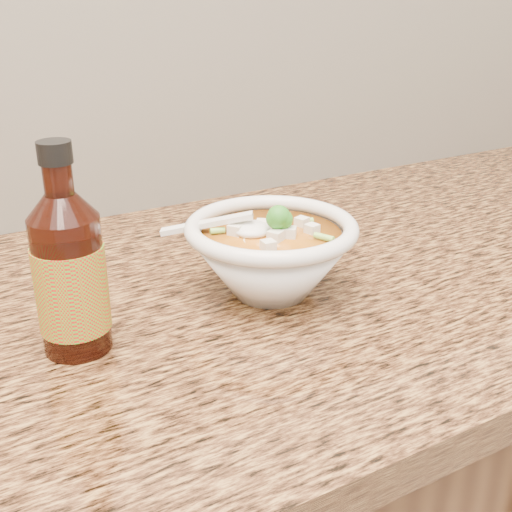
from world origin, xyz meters
TOP-DOWN VIEW (x-y plane):
  - soup_bowl at (0.37, 1.63)m, footprint 0.21×0.20m
  - hot_sauce_bottle at (0.14, 1.62)m, footprint 0.09×0.09m

SIDE VIEW (x-z plane):
  - soup_bowl at x=0.37m, z-range 0.89..1.00m
  - hot_sauce_bottle at x=0.14m, z-range 0.87..1.08m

